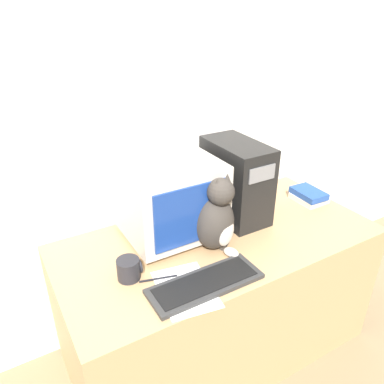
{
  "coord_description": "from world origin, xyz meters",
  "views": [
    {
      "loc": [
        -0.89,
        -0.88,
        1.75
      ],
      "look_at": [
        -0.13,
        0.43,
        0.99
      ],
      "focal_mm": 35.0,
      "sensor_mm": 36.0,
      "label": 1
    }
  ],
  "objects_px": {
    "cat": "(216,219)",
    "book_stack": "(309,196)",
    "pen": "(158,279)",
    "mug": "(129,269)",
    "computer_tower": "(236,181)",
    "crt_monitor": "(171,199)",
    "keyboard": "(205,283)"
  },
  "relations": [
    {
      "from": "cat",
      "to": "crt_monitor",
      "type": "bearing_deg",
      "value": 104.56
    },
    {
      "from": "crt_monitor",
      "to": "pen",
      "type": "bearing_deg",
      "value": -127.23
    },
    {
      "from": "cat",
      "to": "computer_tower",
      "type": "bearing_deg",
      "value": 21.07
    },
    {
      "from": "crt_monitor",
      "to": "cat",
      "type": "distance_m",
      "value": 0.24
    },
    {
      "from": "cat",
      "to": "mug",
      "type": "bearing_deg",
      "value": 162.78
    },
    {
      "from": "keyboard",
      "to": "book_stack",
      "type": "relative_size",
      "value": 2.44
    },
    {
      "from": "computer_tower",
      "to": "pen",
      "type": "height_order",
      "value": "computer_tower"
    },
    {
      "from": "crt_monitor",
      "to": "keyboard",
      "type": "relative_size",
      "value": 0.92
    },
    {
      "from": "computer_tower",
      "to": "pen",
      "type": "relative_size",
      "value": 2.62
    },
    {
      "from": "book_stack",
      "to": "mug",
      "type": "distance_m",
      "value": 1.16
    },
    {
      "from": "cat",
      "to": "pen",
      "type": "bearing_deg",
      "value": 174.87
    },
    {
      "from": "cat",
      "to": "book_stack",
      "type": "relative_size",
      "value": 1.89
    },
    {
      "from": "crt_monitor",
      "to": "mug",
      "type": "distance_m",
      "value": 0.39
    },
    {
      "from": "crt_monitor",
      "to": "pen",
      "type": "xyz_separation_m",
      "value": [
        -0.21,
        -0.27,
        -0.19
      ]
    },
    {
      "from": "book_stack",
      "to": "mug",
      "type": "bearing_deg",
      "value": -174.14
    },
    {
      "from": "keyboard",
      "to": "cat",
      "type": "height_order",
      "value": "cat"
    },
    {
      "from": "crt_monitor",
      "to": "cat",
      "type": "height_order",
      "value": "crt_monitor"
    },
    {
      "from": "computer_tower",
      "to": "book_stack",
      "type": "relative_size",
      "value": 2.09
    },
    {
      "from": "crt_monitor",
      "to": "book_stack",
      "type": "bearing_deg",
      "value": -5.58
    },
    {
      "from": "cat",
      "to": "mug",
      "type": "relative_size",
      "value": 3.63
    },
    {
      "from": "keyboard",
      "to": "crt_monitor",
      "type": "bearing_deg",
      "value": 81.93
    },
    {
      "from": "pen",
      "to": "mug",
      "type": "distance_m",
      "value": 0.13
    },
    {
      "from": "cat",
      "to": "mug",
      "type": "distance_m",
      "value": 0.44
    },
    {
      "from": "book_stack",
      "to": "crt_monitor",
      "type": "bearing_deg",
      "value": 174.42
    },
    {
      "from": "mug",
      "to": "keyboard",
      "type": "bearing_deg",
      "value": -38.78
    },
    {
      "from": "crt_monitor",
      "to": "keyboard",
      "type": "distance_m",
      "value": 0.45
    },
    {
      "from": "crt_monitor",
      "to": "computer_tower",
      "type": "relative_size",
      "value": 1.08
    },
    {
      "from": "crt_monitor",
      "to": "mug",
      "type": "height_order",
      "value": "crt_monitor"
    },
    {
      "from": "computer_tower",
      "to": "cat",
      "type": "xyz_separation_m",
      "value": [
        -0.25,
        -0.2,
        -0.05
      ]
    },
    {
      "from": "crt_monitor",
      "to": "computer_tower",
      "type": "xyz_separation_m",
      "value": [
        0.38,
        0.0,
        0.01
      ]
    },
    {
      "from": "computer_tower",
      "to": "keyboard",
      "type": "height_order",
      "value": "computer_tower"
    },
    {
      "from": "mug",
      "to": "book_stack",
      "type": "bearing_deg",
      "value": 5.86
    }
  ]
}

